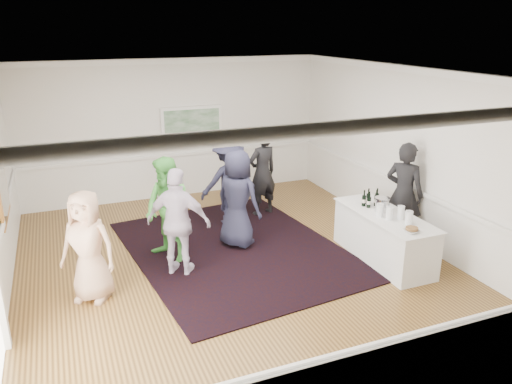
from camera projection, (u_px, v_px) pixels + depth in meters
name	position (u px, v px, depth m)	size (l,w,h in m)	color
floor	(233.00, 265.00, 8.51)	(8.00, 8.00, 0.00)	olive
ceiling	(230.00, 73.00, 7.49)	(7.00, 8.00, 0.02)	white
wall_right	(410.00, 155.00, 9.24)	(0.02, 8.00, 3.20)	white
wall_back	(175.00, 129.00, 11.51)	(7.00, 0.02, 3.20)	white
wall_front	(379.00, 293.00, 4.48)	(7.00, 0.02, 3.20)	white
wainscoting	(233.00, 238.00, 8.35)	(7.00, 8.00, 1.00)	white
landscape_painting	(192.00, 121.00, 11.55)	(1.44, 0.06, 0.66)	white
area_rug	(235.00, 249.00, 9.08)	(3.48, 4.57, 0.02)	black
serving_table	(384.00, 237.00, 8.58)	(0.80, 2.09, 0.85)	white
bartender	(404.00, 194.00, 9.07)	(0.70, 0.46, 1.93)	black
guest_tan	(88.00, 246.00, 7.21)	(0.83, 0.54, 1.69)	tan
guest_green	(168.00, 210.00, 8.43)	(0.88, 0.69, 1.82)	green
guest_lilac	(179.00, 223.00, 7.95)	(1.05, 0.44, 1.79)	silver
guest_dark_a	(229.00, 182.00, 10.04)	(1.15, 0.66, 1.78)	#212238
guest_dark_b	(262.00, 173.00, 10.50)	(0.68, 0.44, 1.86)	black
guest_navy	(238.00, 199.00, 8.99)	(0.88, 0.57, 1.80)	#212238
wine_bottles	(371.00, 197.00, 8.79)	(0.35, 0.22, 0.31)	black
juice_pitchers	(395.00, 213.00, 8.16)	(0.37, 0.57, 0.24)	#71B741
ice_bucket	(382.00, 205.00, 8.54)	(0.26, 0.26, 0.24)	silver
nut_bowl	(412.00, 230.00, 7.69)	(0.24, 0.24, 0.08)	white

